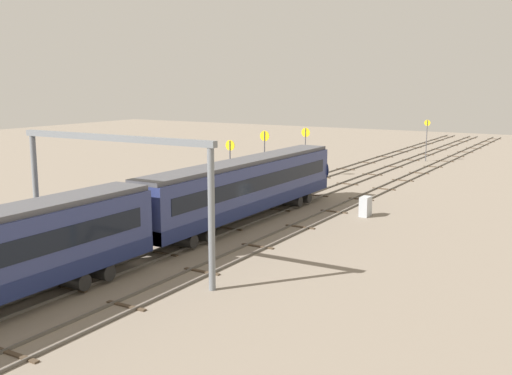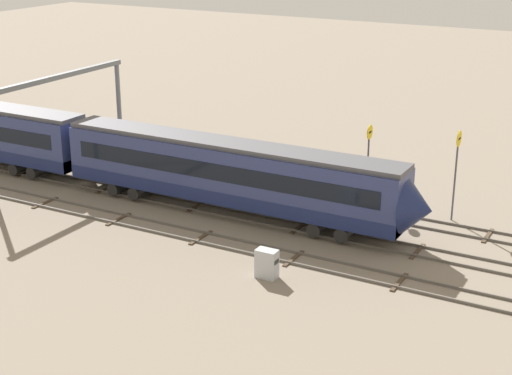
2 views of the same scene
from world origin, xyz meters
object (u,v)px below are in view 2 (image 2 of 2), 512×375
speed_sign_mid_trackside (368,153)px  signal_light_trackside_approach (206,158)px  overhead_gantry (59,104)px  relay_cabinet (267,264)px  speed_sign_near_foreground (457,162)px

speed_sign_mid_trackside → signal_light_trackside_approach: speed_sign_mid_trackside is taller
overhead_gantry → relay_cabinet: (20.94, -7.33, -4.95)m
overhead_gantry → speed_sign_mid_trackside: size_ratio=2.54×
overhead_gantry → signal_light_trackside_approach: (10.87, 2.42, -3.08)m
overhead_gantry → speed_sign_near_foreground: overhead_gantry is taller
overhead_gantry → relay_cabinet: overhead_gantry is taller
speed_sign_near_foreground → speed_sign_mid_trackside: speed_sign_near_foreground is taller
signal_light_trackside_approach → relay_cabinet: bearing=-44.1°
speed_sign_near_foreground → speed_sign_mid_trackside: bearing=177.8°
speed_sign_mid_trackside → signal_light_trackside_approach: size_ratio=1.36×
speed_sign_near_foreground → speed_sign_mid_trackside: 6.00m
overhead_gantry → speed_sign_mid_trackside: overhead_gantry is taller
speed_sign_near_foreground → relay_cabinet: size_ratio=3.67×
speed_sign_mid_trackside → speed_sign_near_foreground: bearing=-2.2°
signal_light_trackside_approach → speed_sign_near_foreground: bearing=11.9°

